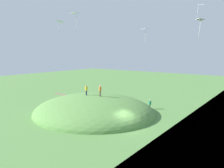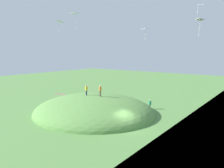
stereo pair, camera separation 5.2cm
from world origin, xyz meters
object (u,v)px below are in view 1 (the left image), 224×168
object	(u,v)px
person_walking_path	(150,103)
kite_5	(201,6)
kite_7	(75,14)
person_near_shore	(86,89)
kite_2	(60,22)
kite_6	(200,21)
person_with_child	(100,89)
kite_1	(145,29)

from	to	relation	value
person_walking_path	kite_5	bearing A→B (deg)	13.33
kite_5	kite_7	size ratio (longest dim) A/B	0.64
person_near_shore	kite_2	xyz separation A→B (m)	(-3.34, 7.74, 9.65)
kite_2	kite_6	size ratio (longest dim) A/B	0.86
person_with_child	person_near_shore	distance (m)	2.55
kite_5	person_near_shore	bearing A→B (deg)	-2.78
person_with_child	kite_7	distance (m)	13.08
person_near_shore	kite_5	size ratio (longest dim) A/B	1.23
person_with_child	person_walking_path	distance (m)	9.59
person_walking_path	person_near_shore	distance (m)	11.52
person_walking_path	kite_6	xyz separation A→B (m)	(-10.75, 10.81, 11.94)
person_near_shore	kite_5	world-z (taller)	kite_5
kite_5	kite_6	bearing A→B (deg)	106.10
person_with_child	person_near_shore	xyz separation A→B (m)	(2.46, 0.65, -0.11)
person_with_child	kite_7	size ratio (longest dim) A/B	0.86
person_walking_path	person_with_child	bearing A→B (deg)	-69.01
person_near_shore	kite_7	distance (m)	13.53
person_walking_path	person_near_shore	size ratio (longest dim) A/B	1.04
person_walking_path	person_near_shore	world-z (taller)	person_near_shore
kite_2	kite_5	distance (m)	16.05
person_walking_path	kite_6	distance (m)	19.37
kite_5	person_with_child	bearing A→B (deg)	-5.64
person_with_child	kite_2	distance (m)	12.73
person_with_child	kite_1	size ratio (longest dim) A/B	1.16
kite_1	kite_5	distance (m)	7.49
kite_2	kite_7	size ratio (longest dim) A/B	0.67
person_near_shore	kite_5	bearing A→B (deg)	-103.47
person_with_child	kite_2	size ratio (longest dim) A/B	1.29
kite_2	kite_5	size ratio (longest dim) A/B	1.05
kite_6	kite_7	size ratio (longest dim) A/B	0.77
person_walking_path	kite_5	size ratio (longest dim) A/B	1.28
person_near_shore	kite_5	xyz separation A→B (m)	(-17.80, 0.87, 10.81)
person_near_shore	person_walking_path	bearing A→B (deg)	-53.23
person_walking_path	kite_2	xyz separation A→B (m)	(4.20, 15.96, 12.53)
person_walking_path	kite_5	world-z (taller)	kite_5
kite_5	kite_6	distance (m)	2.51
person_walking_path	kite_7	distance (m)	20.33
kite_2	kite_7	world-z (taller)	kite_7
person_with_child	person_near_shore	bearing A→B (deg)	-150.04
kite_5	kite_2	bearing A→B (deg)	25.45
person_with_child	kite_6	size ratio (longest dim) A/B	1.11
kite_1	kite_2	world-z (taller)	kite_2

